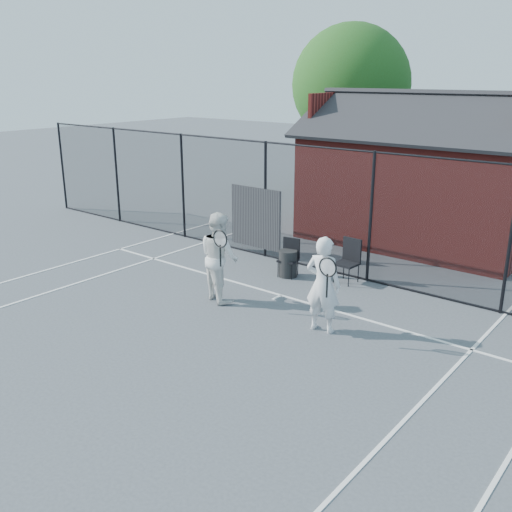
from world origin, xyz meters
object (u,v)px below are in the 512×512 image
Objects in this scene: chair_right at (347,262)px; player_front at (323,284)px; player_back at (219,257)px; clubhouse at (422,185)px; waste_bin at (288,263)px; chair_left at (288,259)px.

player_front is at bearing -66.18° from chair_right.
player_back reaches higher than player_front.
clubhouse is 6.54× the size of chair_right.
clubhouse is 7.07m from player_front.
chair_right is (-0.96, 2.55, -0.42)m from player_front.
clubhouse is at bearing 99.24° from player_front.
player_back is at bearing -118.51° from chair_right.
chair_right is at bearing 21.20° from waste_bin.
clubhouse reaches higher than player_back.
player_front is (1.13, -6.95, -0.69)m from clubhouse.
player_front is at bearing -42.35° from waste_bin.
clubhouse reaches higher than waste_bin.
chair_left is at bearing 0.00° from waste_bin.
player_front is 2.87× the size of waste_bin.
player_front is 1.84× the size of chair_right.
player_front reaches higher than waste_bin.
player_back is at bearing -101.46° from clubhouse.
player_front is 2.75m from chair_right.
player_front is 3.07m from chair_left.
waste_bin is (-2.25, 2.05, -0.60)m from player_front.
chair_left is 1.39× the size of waste_bin.
player_front is at bearing -52.92° from chair_left.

